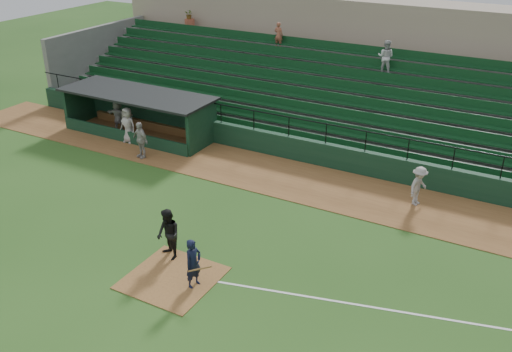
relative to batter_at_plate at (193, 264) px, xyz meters
The scene contains 12 objects.
ground 1.62m from the batter_at_plate, 133.11° to the left, with size 90.00×90.00×0.00m, color #274F19.
warning_track 9.07m from the batter_at_plate, 95.83° to the left, with size 40.00×4.00×0.03m, color brown.
home_plate_dirt 1.28m from the batter_at_plate, behind, with size 3.00×3.00×0.03m, color brown.
foul_line 7.47m from the batter_at_plate, 17.10° to the left, with size 18.00×0.09×0.01m, color white.
stadium_structure 17.52m from the batter_at_plate, 93.02° to the left, with size 38.00×13.08×6.40m.
dugout 15.00m from the batter_at_plate, 135.35° to the left, with size 8.90×3.20×2.42m.
batter_at_plate is the anchor object (origin of this frame).
umpire 2.01m from the batter_at_plate, 151.16° to the left, with size 0.95×0.74×1.96m, color black.
runner 10.67m from the batter_at_plate, 61.33° to the left, with size 1.13×0.65×1.75m, color #9E9894.
dugout_player_a 11.38m from the batter_at_plate, 138.20° to the left, with size 1.11×0.46×1.89m, color #ACA6A1.
dugout_player_b 13.64m from the batter_at_plate, 139.54° to the left, with size 0.95×0.62×1.95m, color #AAA49F.
dugout_player_c 15.47m from the batter_at_plate, 140.44° to the left, with size 1.73×0.55×1.87m, color gray.
Camera 1 is at (10.28, -13.60, 11.71)m, focal length 39.45 mm.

